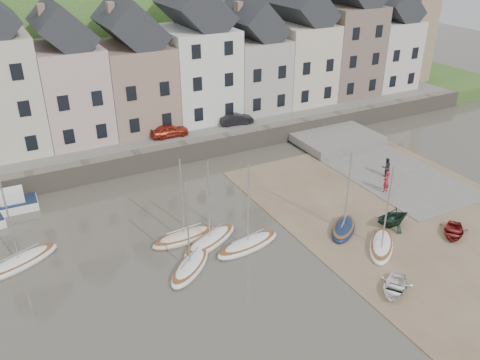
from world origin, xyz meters
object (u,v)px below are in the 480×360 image
rowboat_white (394,288)px  car_right (236,119)px  car_left (170,131)px  rowboat_red (453,232)px  rowboat_green (393,217)px  person_dark (386,167)px  sailboat_0 (20,262)px  person_red (386,181)px

rowboat_white → car_right: size_ratio=0.82×
rowboat_white → car_left: bearing=154.0°
rowboat_white → rowboat_red: rowboat_white is taller
rowboat_red → car_right: (-5.07, 22.76, 1.81)m
rowboat_green → person_dark: person_dark is taller
sailboat_0 → car_right: bearing=29.5°
sailboat_0 → person_red: bearing=-7.2°
rowboat_white → person_red: size_ratio=1.52×
sailboat_0 → rowboat_red: bearing=-21.1°
rowboat_white → sailboat_0: bearing=-159.8°
rowboat_red → person_red: person_red is taller
rowboat_green → car_right: car_right is taller
sailboat_0 → rowboat_green: (24.08, -7.47, 0.52)m
rowboat_red → car_right: 23.39m
sailboat_0 → car_right: (21.88, 12.36, 1.89)m
sailboat_0 → car_left: sailboat_0 is taller
rowboat_red → car_left: bearing=170.4°
sailboat_0 → person_dark: bearing=-2.5°
rowboat_white → car_right: bearing=138.2°
person_dark → car_left: bearing=-28.4°
sailboat_0 → rowboat_white: 23.07m
car_left → sailboat_0: bearing=132.0°
sailboat_0 → person_dark: 29.20m
rowboat_green → car_left: 21.93m
person_dark → rowboat_green: bearing=65.8°
person_dark → car_left: 19.83m
rowboat_red → rowboat_white: bearing=-109.5°
rowboat_red → car_left: size_ratio=0.78×
sailboat_0 → rowboat_green: size_ratio=2.30×
sailboat_0 → person_red: sailboat_0 is taller
rowboat_white → person_dark: person_dark is taller
rowboat_red → person_dark: size_ratio=1.65×
sailboat_0 → car_left: bearing=39.8°
rowboat_red → person_dark: (2.21, 9.12, 0.61)m
sailboat_0 → car_right: 25.20m
rowboat_red → person_red: (0.21, 6.99, 0.68)m
rowboat_red → person_red: bearing=140.6°
rowboat_green → car_right: size_ratio=0.82×
car_left → rowboat_white: bearing=-168.3°
rowboat_white → rowboat_green: size_ratio=1.01×
sailboat_0 → rowboat_white: bearing=-34.3°
sailboat_0 → rowboat_red: size_ratio=2.30×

